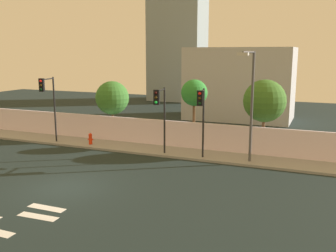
% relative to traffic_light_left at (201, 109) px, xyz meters
% --- Properties ---
extents(ground_plane, '(80.00, 80.00, 0.00)m').
position_rel_traffic_light_left_xyz_m(ground_plane, '(-4.87, -6.84, -3.32)').
color(ground_plane, black).
extents(sidewalk, '(36.00, 2.40, 0.15)m').
position_rel_traffic_light_left_xyz_m(sidewalk, '(-4.87, 1.36, -3.25)').
color(sidewalk, gray).
rests_on(sidewalk, ground).
extents(perimeter_wall, '(36.00, 0.18, 1.80)m').
position_rel_traffic_light_left_xyz_m(perimeter_wall, '(-4.87, 2.65, -2.27)').
color(perimeter_wall, silver).
rests_on(perimeter_wall, sidewalk).
extents(crosswalk_marking, '(4.12, 3.87, 0.01)m').
position_rel_traffic_light_left_xyz_m(crosswalk_marking, '(-4.84, -10.94, -3.32)').
color(crosswalk_marking, silver).
rests_on(crosswalk_marking, ground).
extents(traffic_light_left, '(0.41, 1.52, 4.32)m').
position_rel_traffic_light_left_xyz_m(traffic_light_left, '(0.00, 0.00, 0.00)').
color(traffic_light_left, black).
rests_on(traffic_light_left, sidewalk).
extents(traffic_light_center, '(0.40, 1.86, 4.29)m').
position_rel_traffic_light_left_xyz_m(traffic_light_center, '(-2.61, -0.19, -0.00)').
color(traffic_light_center, black).
rests_on(traffic_light_center, sidewalk).
extents(traffic_light_right, '(0.53, 1.82, 4.74)m').
position_rel_traffic_light_left_xyz_m(traffic_light_right, '(-11.24, -0.13, 0.31)').
color(traffic_light_right, black).
rests_on(traffic_light_right, sidewalk).
extents(street_lamp_curbside, '(0.62, 2.37, 6.54)m').
position_rel_traffic_light_left_xyz_m(street_lamp_curbside, '(2.78, 0.57, 0.76)').
color(street_lamp_curbside, '#4C4C51').
rests_on(street_lamp_curbside, sidewalk).
extents(fire_hydrant, '(0.44, 0.26, 0.81)m').
position_rel_traffic_light_left_xyz_m(fire_hydrant, '(-8.55, 0.92, -2.74)').
color(fire_hydrant, red).
rests_on(fire_hydrant, sidewalk).
extents(roadside_tree_leftmost, '(2.60, 2.60, 4.45)m').
position_rel_traffic_light_left_xyz_m(roadside_tree_leftmost, '(-8.54, 4.06, -0.18)').
color(roadside_tree_leftmost, brown).
rests_on(roadside_tree_leftmost, ground).
extents(roadside_tree_midleft, '(1.88, 1.88, 4.76)m').
position_rel_traffic_light_left_xyz_m(roadside_tree_midleft, '(-1.83, 4.06, 0.45)').
color(roadside_tree_midleft, brown).
rests_on(roadside_tree_midleft, ground).
extents(roadside_tree_midright, '(2.83, 2.83, 4.89)m').
position_rel_traffic_light_left_xyz_m(roadside_tree_midright, '(3.08, 4.06, 0.14)').
color(roadside_tree_midright, brown).
rests_on(roadside_tree_midright, ground).
extents(low_building_distant, '(10.30, 6.00, 7.10)m').
position_rel_traffic_light_left_xyz_m(low_building_distant, '(-1.24, 16.65, 0.23)').
color(low_building_distant, '#AFAFAF').
rests_on(low_building_distant, ground).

